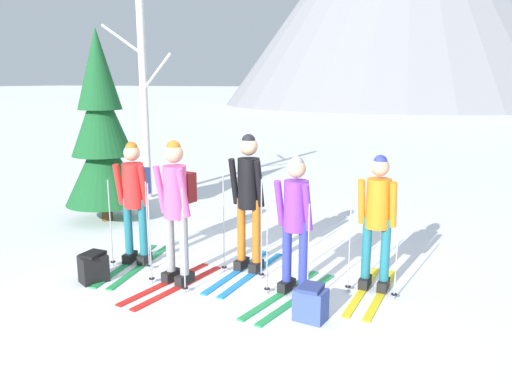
{
  "coord_description": "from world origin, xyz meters",
  "views": [
    {
      "loc": [
        2.66,
        -5.44,
        2.45
      ],
      "look_at": [
        0.04,
        0.39,
        1.05
      ],
      "focal_mm": 35.63,
      "sensor_mm": 36.0,
      "label": 1
    }
  ],
  "objects_px": {
    "skier_in_red": "(134,197)",
    "skier_in_purple": "(295,222)",
    "skier_in_black": "(248,197)",
    "backpack_on_snow_beside": "(93,267)",
    "birch_tree_tall": "(144,98)",
    "skier_in_pink": "(176,204)",
    "pine_tree_near": "(102,135)",
    "skier_in_orange": "(378,216)",
    "backpack_on_snow_front": "(311,303)"
  },
  "relations": [
    {
      "from": "birch_tree_tall",
      "to": "backpack_on_snow_front",
      "type": "xyz_separation_m",
      "value": [
        4.98,
        -4.05,
        -1.91
      ]
    },
    {
      "from": "skier_in_pink",
      "to": "backpack_on_snow_beside",
      "type": "height_order",
      "value": "skier_in_pink"
    },
    {
      "from": "backpack_on_snow_front",
      "to": "birch_tree_tall",
      "type": "bearing_deg",
      "value": 140.93
    },
    {
      "from": "skier_in_red",
      "to": "backpack_on_snow_front",
      "type": "distance_m",
      "value": 2.88
    },
    {
      "from": "skier_in_black",
      "to": "pine_tree_near",
      "type": "distance_m",
      "value": 3.62
    },
    {
      "from": "skier_in_pink",
      "to": "skier_in_orange",
      "type": "height_order",
      "value": "skier_in_pink"
    },
    {
      "from": "birch_tree_tall",
      "to": "backpack_on_snow_beside",
      "type": "distance_m",
      "value": 5.08
    },
    {
      "from": "skier_in_pink",
      "to": "skier_in_black",
      "type": "distance_m",
      "value": 0.95
    },
    {
      "from": "birch_tree_tall",
      "to": "backpack_on_snow_front",
      "type": "height_order",
      "value": "birch_tree_tall"
    },
    {
      "from": "backpack_on_snow_beside",
      "to": "skier_in_purple",
      "type": "bearing_deg",
      "value": 15.47
    },
    {
      "from": "skier_in_black",
      "to": "birch_tree_tall",
      "type": "bearing_deg",
      "value": 141.34
    },
    {
      "from": "skier_in_pink",
      "to": "birch_tree_tall",
      "type": "xyz_separation_m",
      "value": [
        -3.18,
        3.76,
        1.08
      ]
    },
    {
      "from": "skier_in_black",
      "to": "skier_in_purple",
      "type": "height_order",
      "value": "skier_in_black"
    },
    {
      "from": "skier_in_black",
      "to": "pine_tree_near",
      "type": "height_order",
      "value": "pine_tree_near"
    },
    {
      "from": "pine_tree_near",
      "to": "birch_tree_tall",
      "type": "distance_m",
      "value": 1.96
    },
    {
      "from": "skier_in_purple",
      "to": "backpack_on_snow_beside",
      "type": "xyz_separation_m",
      "value": [
        -2.4,
        -0.67,
        -0.7
      ]
    },
    {
      "from": "skier_in_red",
      "to": "skier_in_purple",
      "type": "relative_size",
      "value": 1.0
    },
    {
      "from": "skier_in_purple",
      "to": "backpack_on_snow_front",
      "type": "height_order",
      "value": "skier_in_purple"
    },
    {
      "from": "skier_in_pink",
      "to": "birch_tree_tall",
      "type": "height_order",
      "value": "birch_tree_tall"
    },
    {
      "from": "skier_in_purple",
      "to": "skier_in_black",
      "type": "bearing_deg",
      "value": 150.35
    },
    {
      "from": "birch_tree_tall",
      "to": "backpack_on_snow_beside",
      "type": "height_order",
      "value": "birch_tree_tall"
    },
    {
      "from": "skier_in_pink",
      "to": "skier_in_purple",
      "type": "height_order",
      "value": "skier_in_pink"
    },
    {
      "from": "skier_in_black",
      "to": "backpack_on_snow_beside",
      "type": "distance_m",
      "value": 2.12
    },
    {
      "from": "pine_tree_near",
      "to": "birch_tree_tall",
      "type": "bearing_deg",
      "value": 103.18
    },
    {
      "from": "skier_in_purple",
      "to": "pine_tree_near",
      "type": "relative_size",
      "value": 0.51
    },
    {
      "from": "birch_tree_tall",
      "to": "skier_in_pink",
      "type": "bearing_deg",
      "value": -49.79
    },
    {
      "from": "skier_in_purple",
      "to": "backpack_on_snow_beside",
      "type": "relative_size",
      "value": 4.31
    },
    {
      "from": "skier_in_purple",
      "to": "backpack_on_snow_front",
      "type": "relative_size",
      "value": 4.47
    },
    {
      "from": "skier_in_red",
      "to": "backpack_on_snow_front",
      "type": "relative_size",
      "value": 4.48
    },
    {
      "from": "skier_in_orange",
      "to": "backpack_on_snow_front",
      "type": "xyz_separation_m",
      "value": [
        -0.45,
        -1.08,
        -0.73
      ]
    },
    {
      "from": "skier_in_purple",
      "to": "birch_tree_tall",
      "type": "xyz_separation_m",
      "value": [
        -4.6,
        3.5,
        1.21
      ]
    },
    {
      "from": "pine_tree_near",
      "to": "birch_tree_tall",
      "type": "height_order",
      "value": "birch_tree_tall"
    },
    {
      "from": "skier_in_orange",
      "to": "birch_tree_tall",
      "type": "relative_size",
      "value": 0.4
    },
    {
      "from": "skier_in_pink",
      "to": "backpack_on_snow_beside",
      "type": "xyz_separation_m",
      "value": [
        -0.98,
        -0.4,
        -0.82
      ]
    },
    {
      "from": "skier_in_black",
      "to": "skier_in_orange",
      "type": "height_order",
      "value": "skier_in_black"
    },
    {
      "from": "skier_in_black",
      "to": "backpack_on_snow_beside",
      "type": "height_order",
      "value": "skier_in_black"
    },
    {
      "from": "pine_tree_near",
      "to": "backpack_on_snow_front",
      "type": "height_order",
      "value": "pine_tree_near"
    },
    {
      "from": "pine_tree_near",
      "to": "skier_in_black",
      "type": "bearing_deg",
      "value": -19.82
    },
    {
      "from": "skier_in_pink",
      "to": "backpack_on_snow_beside",
      "type": "bearing_deg",
      "value": -157.74
    },
    {
      "from": "skier_in_black",
      "to": "skier_in_red",
      "type": "bearing_deg",
      "value": -166.71
    },
    {
      "from": "skier_in_orange",
      "to": "backpack_on_snow_beside",
      "type": "height_order",
      "value": "skier_in_orange"
    },
    {
      "from": "skier_in_red",
      "to": "skier_in_pink",
      "type": "bearing_deg",
      "value": -22.1
    },
    {
      "from": "pine_tree_near",
      "to": "backpack_on_snow_beside",
      "type": "xyz_separation_m",
      "value": [
        1.77,
        -2.34,
        -1.34
      ]
    },
    {
      "from": "skier_in_purple",
      "to": "skier_in_orange",
      "type": "xyz_separation_m",
      "value": [
        0.83,
        0.53,
        0.03
      ]
    },
    {
      "from": "skier_in_orange",
      "to": "pine_tree_near",
      "type": "xyz_separation_m",
      "value": [
        -5.01,
        1.14,
        0.61
      ]
    },
    {
      "from": "skier_in_pink",
      "to": "skier_in_purple",
      "type": "xyz_separation_m",
      "value": [
        1.42,
        0.26,
        -0.13
      ]
    },
    {
      "from": "pine_tree_near",
      "to": "backpack_on_snow_beside",
      "type": "relative_size",
      "value": 8.45
    },
    {
      "from": "skier_in_pink",
      "to": "backpack_on_snow_front",
      "type": "distance_m",
      "value": 2.0
    },
    {
      "from": "skier_in_purple",
      "to": "backpack_on_snow_front",
      "type": "xyz_separation_m",
      "value": [
        0.38,
        -0.55,
        -0.7
      ]
    },
    {
      "from": "skier_in_orange",
      "to": "pine_tree_near",
      "type": "relative_size",
      "value": 0.49
    }
  ]
}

